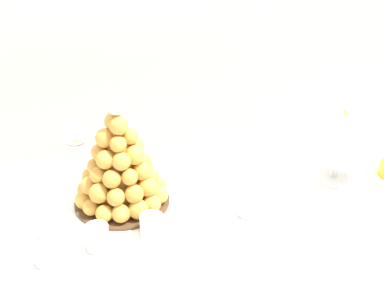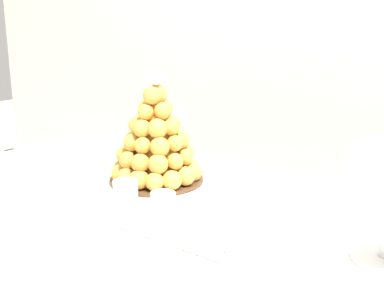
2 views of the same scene
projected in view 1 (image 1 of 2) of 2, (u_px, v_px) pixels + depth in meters
buffet_table at (190, 242)px, 1.34m from camera, size 1.53×0.83×0.80m
serving_tray at (145, 216)px, 1.27m from camera, size 0.69×0.37×0.02m
croquembouche at (120, 166)px, 1.26m from camera, size 0.25×0.25×0.29m
dessert_cup_left at (46, 255)px, 1.10m from camera, size 0.05×0.05×0.05m
dessert_cup_mid_left at (97, 238)px, 1.14m from camera, size 0.05×0.05×0.06m
dessert_cup_centre at (152, 226)px, 1.19m from camera, size 0.06×0.06×0.05m
dessert_cup_mid_right at (205, 219)px, 1.21m from camera, size 0.05×0.05×0.06m
dessert_cup_right at (249, 205)px, 1.26m from camera, size 0.06×0.06×0.06m
creme_brulee_ramekin at (59, 230)px, 1.19m from camera, size 0.10×0.10×0.02m
macaron_goblet at (340, 135)px, 1.37m from camera, size 0.15×0.15×0.22m
wine_glass at (75, 136)px, 1.39m from camera, size 0.07×0.07×0.17m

